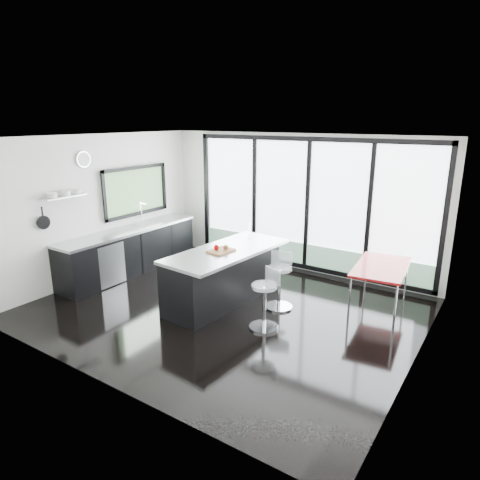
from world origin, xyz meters
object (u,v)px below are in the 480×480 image
Objects in this scene: bar_stool_near at (264,306)px; red_table at (379,287)px; island at (224,275)px; bar_stool_far at (279,287)px.

bar_stool_near is 2.10m from red_table.
island is at bearing -152.21° from red_table.
red_table is (1.39, 0.94, 0.00)m from bar_stool_far.
red_table is at bearing 27.79° from island.
bar_stool_near is 0.79m from bar_stool_far.
bar_stool_far is 0.53× the size of red_table.
island is 2.63m from red_table.
bar_stool_far is at bearing 124.21° from bar_stool_near.
red_table is (1.23, 1.70, 0.01)m from bar_stool_near.
bar_stool_far is at bearing -146.00° from red_table.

